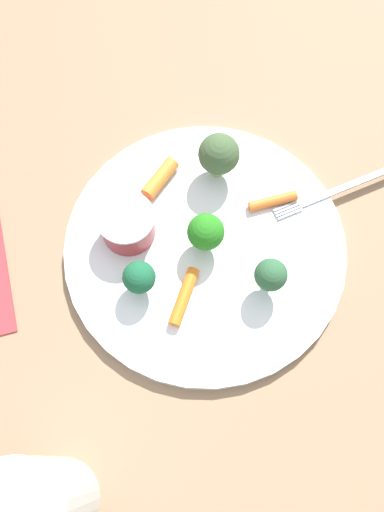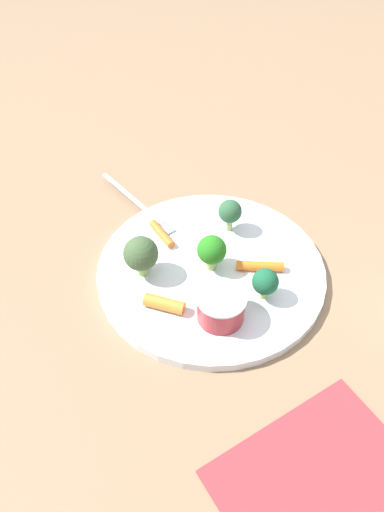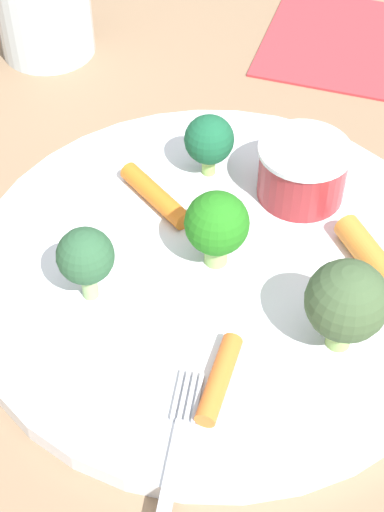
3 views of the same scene
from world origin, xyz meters
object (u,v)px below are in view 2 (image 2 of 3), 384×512
Objects in this scene: carrot_stick_0 at (162,234)px; fork at (137,203)px; broccoli_floret_2 at (265,282)px; napkin at (325,482)px; broccoli_floret_3 at (212,252)px; carrot_stick_1 at (260,266)px; plate at (211,270)px; carrot_stick_2 at (164,304)px; broccoli_floret_1 at (141,254)px; broccoli_floret_0 at (230,212)px; sauce_cup at (221,307)px.

fork is at bearing -80.66° from carrot_stick_0.
broccoli_floret_2 is 0.23× the size of napkin.
broccoli_floret_3 is at bearing -88.92° from napkin.
carrot_stick_1 is 0.25m from napkin.
carrot_stick_1 is (-0.10, 0.10, 0.00)m from carrot_stick_0.
plate is 1.57× the size of napkin.
plate is 0.09m from carrot_stick_2.
broccoli_floret_2 reaches higher than carrot_stick_0.
plate is 0.08m from carrot_stick_0.
carrot_stick_1 reaches higher than napkin.
broccoli_floret_1 is 1.16× the size of carrot_stick_2.
broccoli_floret_3 is (-0.08, 0.02, -0.00)m from broccoli_floret_1.
broccoli_floret_0 is 0.26× the size of napkin.
broccoli_floret_1 is 0.31m from napkin.
sauce_cup is 1.19× the size of broccoli_floret_0.
broccoli_floret_1 reaches higher than broccoli_floret_3.
carrot_stick_1 reaches higher than carrot_stick_0.
carrot_stick_0 is (-0.04, -0.05, -0.03)m from broccoli_floret_1.
broccoli_floret_0 is at bearing -116.52° from sauce_cup.
carrot_stick_2 reaches higher than carrot_stick_0.
carrot_stick_2 is 0.30× the size of fork.
broccoli_floret_3 is 0.27× the size of napkin.
carrot_stick_0 is (0.08, -0.14, -0.02)m from broccoli_floret_2.
broccoli_floret_3 reaches higher than fork.
broccoli_floret_1 is (0.08, -0.02, 0.04)m from plate.
carrot_stick_0 is (0.09, -0.02, -0.03)m from broccoli_floret_0.
carrot_stick_1 is (-0.01, -0.04, -0.02)m from broccoli_floret_2.
carrot_stick_0 is at bearing -105.99° from carrot_stick_2.
carrot_stick_2 is 0.19m from fork.
carrot_stick_1 is at bearing 158.67° from broccoli_floret_3.
broccoli_floret_3 is at bearing -21.33° from carrot_stick_1.
broccoli_floret_2 reaches higher than napkin.
broccoli_floret_1 is 0.08m from broccoli_floret_3.
broccoli_floret_3 reaches higher than carrot_stick_2.
carrot_stick_1 is (-0.14, 0.04, -0.03)m from broccoli_floret_1.
broccoli_floret_1 is at bearing 77.47° from fork.
sauce_cup is at bearing 76.69° from broccoli_floret_3.
carrot_stick_0 is 0.28× the size of napkin.
napkin is (-0.09, 0.29, -0.04)m from broccoli_floret_1.
broccoli_floret_3 is at bearing 118.31° from carrot_stick_0.
plate is at bearing -58.11° from broccoli_floret_2.
broccoli_floret_0 is at bearing -164.17° from broccoli_floret_1.
napkin is (-0.06, 0.42, -0.01)m from fork.
fork is 0.43m from napkin.
sauce_cup is at bearing 124.24° from broccoli_floret_1.
broccoli_floret_1 is 0.07m from carrot_stick_0.
sauce_cup is 0.06m from broccoli_floret_2.
carrot_stick_2 is at bearing -31.00° from sauce_cup.
broccoli_floret_3 is 0.09m from carrot_stick_2.
carrot_stick_0 is 0.32× the size of fork.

